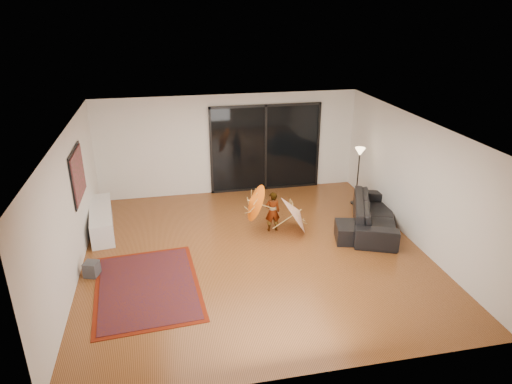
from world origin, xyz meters
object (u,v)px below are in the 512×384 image
object	(u,v)px
sofa	(375,214)
child	(273,212)
media_console	(102,220)
ottoman	(351,232)

from	to	relation	value
sofa	child	distance (m)	2.38
media_console	ottoman	size ratio (longest dim) A/B	2.83
media_console	sofa	xyz separation A→B (m)	(6.20, -1.14, 0.08)
sofa	child	world-z (taller)	child
media_console	child	xyz separation A→B (m)	(3.85, -0.80, 0.21)
child	sofa	bearing A→B (deg)	171.94
sofa	ottoman	size ratio (longest dim) A/B	3.50
sofa	child	bearing A→B (deg)	104.03
media_console	ottoman	world-z (taller)	media_console
child	media_console	bearing A→B (deg)	-11.49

